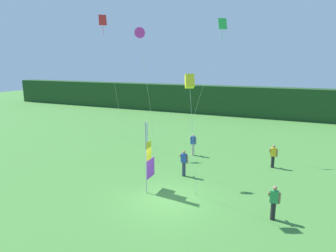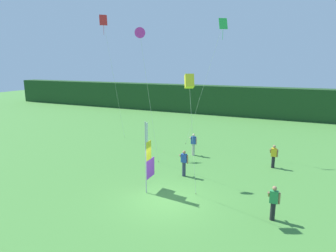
{
  "view_description": "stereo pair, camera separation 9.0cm",
  "coord_description": "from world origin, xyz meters",
  "px_view_note": "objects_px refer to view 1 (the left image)",
  "views": [
    {
      "loc": [
        5.58,
        -12.54,
        6.96
      ],
      "look_at": [
        -0.76,
        2.04,
        3.46
      ],
      "focal_mm": 30.62,
      "sensor_mm": 36.0,
      "label": 1
    },
    {
      "loc": [
        5.66,
        -12.51,
        6.96
      ],
      "look_at": [
        -0.76,
        2.04,
        3.46
      ],
      "focal_mm": 30.62,
      "sensor_mm": 36.0,
      "label": 2
    }
  ],
  "objects_px": {
    "person_mid_field": "(274,202)",
    "person_far_right": "(193,144)",
    "person_near_banner": "(273,156)",
    "kite_magenta_delta_2": "(140,34)",
    "person_far_left": "(184,162)",
    "kite_yellow_box_0": "(190,82)",
    "kite_green_diamond_1": "(220,33)",
    "banner_flag": "(148,158)",
    "kite_red_diamond_3": "(104,30)"
  },
  "relations": [
    {
      "from": "person_mid_field",
      "to": "person_far_right",
      "type": "relative_size",
      "value": 0.96
    },
    {
      "from": "person_near_banner",
      "to": "kite_magenta_delta_2",
      "type": "distance_m",
      "value": 11.83
    },
    {
      "from": "person_far_right",
      "to": "person_near_banner",
      "type": "bearing_deg",
      "value": -3.81
    },
    {
      "from": "person_near_banner",
      "to": "person_mid_field",
      "type": "bearing_deg",
      "value": -86.09
    },
    {
      "from": "person_far_left",
      "to": "kite_yellow_box_0",
      "type": "height_order",
      "value": "kite_yellow_box_0"
    },
    {
      "from": "person_far_right",
      "to": "kite_green_diamond_1",
      "type": "xyz_separation_m",
      "value": [
        1.33,
        1.76,
        8.23
      ]
    },
    {
      "from": "kite_magenta_delta_2",
      "to": "kite_green_diamond_1",
      "type": "bearing_deg",
      "value": 59.45
    },
    {
      "from": "banner_flag",
      "to": "kite_magenta_delta_2",
      "type": "height_order",
      "value": "kite_magenta_delta_2"
    },
    {
      "from": "person_near_banner",
      "to": "kite_green_diamond_1",
      "type": "xyz_separation_m",
      "value": [
        -4.5,
        2.14,
        8.29
      ]
    },
    {
      "from": "banner_flag",
      "to": "person_far_left",
      "type": "bearing_deg",
      "value": 69.5
    },
    {
      "from": "banner_flag",
      "to": "person_far_right",
      "type": "xyz_separation_m",
      "value": [
        0.23,
        6.98,
        -1.0
      ]
    },
    {
      "from": "banner_flag",
      "to": "person_far_right",
      "type": "relative_size",
      "value": 2.34
    },
    {
      "from": "kite_yellow_box_0",
      "to": "person_far_left",
      "type": "bearing_deg",
      "value": 113.64
    },
    {
      "from": "person_far_right",
      "to": "kite_magenta_delta_2",
      "type": "bearing_deg",
      "value": -117.44
    },
    {
      "from": "person_near_banner",
      "to": "person_mid_field",
      "type": "xyz_separation_m",
      "value": [
        0.48,
        -7.04,
        0.02
      ]
    },
    {
      "from": "person_far_right",
      "to": "kite_magenta_delta_2",
      "type": "height_order",
      "value": "kite_magenta_delta_2"
    },
    {
      "from": "person_far_left",
      "to": "kite_yellow_box_0",
      "type": "bearing_deg",
      "value": -66.36
    },
    {
      "from": "person_near_banner",
      "to": "person_far_right",
      "type": "distance_m",
      "value": 5.85
    },
    {
      "from": "person_near_banner",
      "to": "banner_flag",
      "type": "bearing_deg",
      "value": -132.59
    },
    {
      "from": "person_far_left",
      "to": "person_far_right",
      "type": "xyz_separation_m",
      "value": [
        -0.81,
        4.2,
        0.02
      ]
    },
    {
      "from": "banner_flag",
      "to": "kite_green_diamond_1",
      "type": "bearing_deg",
      "value": 79.88
    },
    {
      "from": "kite_red_diamond_3",
      "to": "banner_flag",
      "type": "bearing_deg",
      "value": -42.5
    },
    {
      "from": "kite_green_diamond_1",
      "to": "kite_red_diamond_3",
      "type": "height_order",
      "value": "kite_red_diamond_3"
    },
    {
      "from": "person_mid_field",
      "to": "kite_magenta_delta_2",
      "type": "distance_m",
      "value": 11.99
    },
    {
      "from": "banner_flag",
      "to": "person_far_left",
      "type": "relative_size",
      "value": 2.39
    },
    {
      "from": "kite_yellow_box_0",
      "to": "kite_green_diamond_1",
      "type": "bearing_deg",
      "value": 95.6
    },
    {
      "from": "person_far_right",
      "to": "kite_green_diamond_1",
      "type": "bearing_deg",
      "value": 52.82
    },
    {
      "from": "person_mid_field",
      "to": "kite_magenta_delta_2",
      "type": "bearing_deg",
      "value": 158.98
    },
    {
      "from": "banner_flag",
      "to": "person_near_banner",
      "type": "height_order",
      "value": "banner_flag"
    },
    {
      "from": "person_mid_field",
      "to": "kite_green_diamond_1",
      "type": "height_order",
      "value": "kite_green_diamond_1"
    },
    {
      "from": "kite_yellow_box_0",
      "to": "kite_magenta_delta_2",
      "type": "distance_m",
      "value": 6.07
    },
    {
      "from": "person_far_left",
      "to": "kite_red_diamond_3",
      "type": "distance_m",
      "value": 12.5
    },
    {
      "from": "kite_yellow_box_0",
      "to": "kite_magenta_delta_2",
      "type": "height_order",
      "value": "kite_magenta_delta_2"
    },
    {
      "from": "person_near_banner",
      "to": "kite_yellow_box_0",
      "type": "distance_m",
      "value": 9.52
    },
    {
      "from": "person_far_right",
      "to": "kite_magenta_delta_2",
      "type": "xyz_separation_m",
      "value": [
        -2.17,
        -4.17,
        7.79
      ]
    },
    {
      "from": "person_far_right",
      "to": "person_mid_field",
      "type": "bearing_deg",
      "value": -49.63
    },
    {
      "from": "kite_green_diamond_1",
      "to": "person_far_right",
      "type": "bearing_deg",
      "value": -127.18
    },
    {
      "from": "person_mid_field",
      "to": "person_far_right",
      "type": "bearing_deg",
      "value": 130.37
    },
    {
      "from": "banner_flag",
      "to": "kite_red_diamond_3",
      "type": "height_order",
      "value": "kite_red_diamond_3"
    },
    {
      "from": "kite_green_diamond_1",
      "to": "person_near_banner",
      "type": "bearing_deg",
      "value": -25.48
    },
    {
      "from": "kite_red_diamond_3",
      "to": "person_near_banner",
      "type": "bearing_deg",
      "value": 0.02
    },
    {
      "from": "person_far_left",
      "to": "person_far_right",
      "type": "distance_m",
      "value": 4.28
    },
    {
      "from": "person_far_left",
      "to": "kite_red_diamond_3",
      "type": "height_order",
      "value": "kite_red_diamond_3"
    },
    {
      "from": "person_mid_field",
      "to": "kite_green_diamond_1",
      "type": "xyz_separation_m",
      "value": [
        -4.98,
        9.18,
        8.27
      ]
    },
    {
      "from": "banner_flag",
      "to": "kite_yellow_box_0",
      "type": "relative_size",
      "value": 0.61
    },
    {
      "from": "person_far_left",
      "to": "banner_flag",
      "type": "bearing_deg",
      "value": -110.5
    },
    {
      "from": "banner_flag",
      "to": "kite_red_diamond_3",
      "type": "distance_m",
      "value": 12.35
    },
    {
      "from": "kite_green_diamond_1",
      "to": "kite_yellow_box_0",
      "type": "bearing_deg",
      "value": -84.4
    },
    {
      "from": "banner_flag",
      "to": "person_mid_field",
      "type": "height_order",
      "value": "banner_flag"
    },
    {
      "from": "person_mid_field",
      "to": "kite_green_diamond_1",
      "type": "distance_m",
      "value": 13.32
    }
  ]
}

